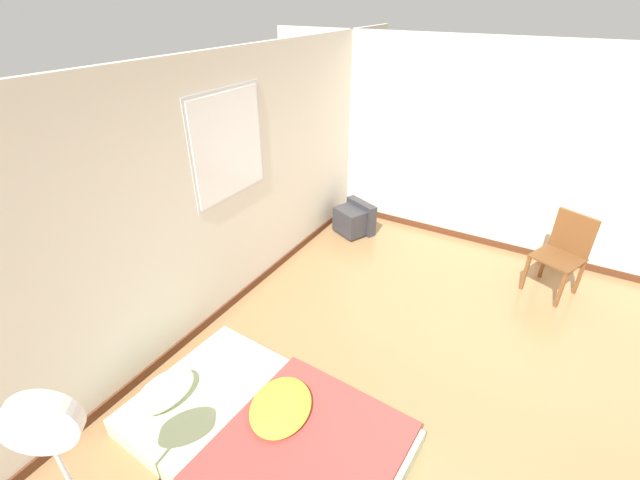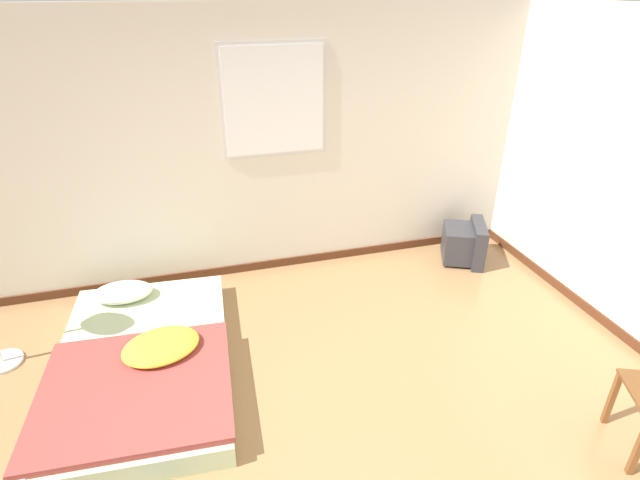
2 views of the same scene
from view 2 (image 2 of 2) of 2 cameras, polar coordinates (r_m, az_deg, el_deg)
The scene contains 4 objects.
ground_plane at distance 3.44m, azimuth -0.02°, elevation -25.44°, with size 20.00×20.00×0.00m, color #997047.
wall_back at distance 4.88m, azimuth -8.63°, elevation 9.94°, with size 8.16×0.08×2.60m.
mattress_bed at distance 4.22m, azimuth -19.65°, elevation -12.92°, with size 1.44×2.17×0.32m.
crt_tv at distance 5.64m, azimuth 16.25°, elevation -0.31°, with size 0.57×0.60×0.45m.
Camera 2 is at (-0.57, -1.99, 2.75)m, focal length 28.00 mm.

